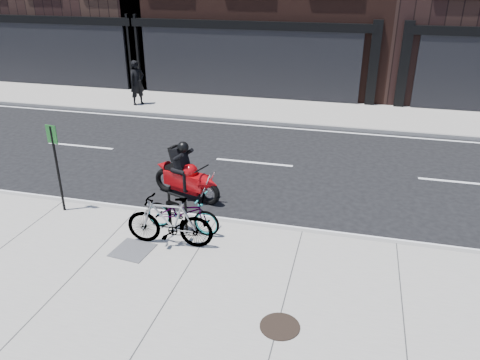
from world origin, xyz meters
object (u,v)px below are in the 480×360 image
(bike_rack, at_px, (178,209))
(motorcycle, at_px, (189,176))
(sign_post, at_px, (56,161))
(pedestrian, at_px, (137,83))
(bicycle_rear, at_px, (169,221))
(bicycle_front, at_px, (182,212))
(manhole_cover, at_px, (280,326))
(utility_grate, at_px, (133,250))

(bike_rack, relative_size, motorcycle, 0.44)
(motorcycle, relative_size, sign_post, 0.94)
(pedestrian, relative_size, sign_post, 0.87)
(bicycle_rear, bearing_deg, pedestrian, -154.71)
(bike_rack, bearing_deg, sign_post, 176.20)
(bicycle_front, height_order, manhole_cover, bicycle_front)
(sign_post, bearing_deg, bike_rack, 5.39)
(bike_rack, height_order, pedestrian, pedestrian)
(manhole_cover, height_order, sign_post, sign_post)
(manhole_cover, height_order, utility_grate, same)
(bicycle_front, distance_m, bicycle_rear, 0.62)
(bicycle_front, relative_size, manhole_cover, 2.65)
(manhole_cover, xyz_separation_m, utility_grate, (-3.34, 1.48, 0.00))
(bicycle_rear, distance_m, pedestrian, 11.63)
(motorcycle, distance_m, manhole_cover, 5.34)
(motorcycle, height_order, pedestrian, pedestrian)
(bicycle_rear, xyz_separation_m, sign_post, (-3.07, 0.81, 0.72))
(bicycle_front, bearing_deg, sign_post, 91.87)
(manhole_cover, relative_size, utility_grate, 0.88)
(bicycle_front, bearing_deg, pedestrian, 36.01)
(bike_rack, distance_m, sign_post, 3.11)
(motorcycle, bearing_deg, pedestrian, 140.96)
(bicycle_rear, relative_size, utility_grate, 2.47)
(bicycle_front, xyz_separation_m, pedestrian, (-5.64, 9.58, 0.47))
(bike_rack, bearing_deg, bicycle_rear, -84.64)
(bicycle_rear, height_order, utility_grate, bicycle_rear)
(bicycle_front, xyz_separation_m, motorcycle, (-0.50, 1.79, 0.03))
(bike_rack, relative_size, manhole_cover, 1.33)
(bike_rack, relative_size, pedestrian, 0.47)
(bike_rack, bearing_deg, manhole_cover, -42.74)
(motorcycle, distance_m, utility_grate, 2.87)
(bike_rack, relative_size, sign_post, 0.41)
(bicycle_rear, xyz_separation_m, utility_grate, (-0.67, -0.42, -0.55))
(utility_grate, relative_size, sign_post, 0.35)
(bicycle_rear, relative_size, manhole_cover, 2.80)
(bike_rack, height_order, sign_post, sign_post)
(bike_rack, xyz_separation_m, bicycle_rear, (0.06, -0.61, 0.04))
(pedestrian, distance_m, utility_grate, 11.73)
(bike_rack, xyz_separation_m, manhole_cover, (2.72, -2.52, -0.51))
(manhole_cover, bearing_deg, sign_post, 154.67)
(pedestrian, bearing_deg, utility_grate, -120.94)
(bicycle_rear, bearing_deg, bicycle_front, 171.77)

